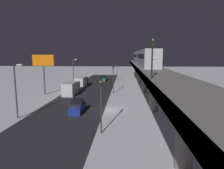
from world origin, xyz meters
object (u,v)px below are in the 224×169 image
subway_train (143,57)px  sedan_green (103,79)px  traffic_light_mid (113,75)px  traffic_light_far (117,68)px  box_truck (81,82)px  traffic_light_near (101,97)px  rail_signal (152,51)px  sedan_blue (78,107)px  delivery_van (71,88)px  commercial_billboard (43,64)px

subway_train → sedan_green: subway_train is taller
traffic_light_mid → sedan_green: bearing=-77.4°
traffic_light_mid → traffic_light_far: same height
sedan_green → traffic_light_far: traffic_light_far is taller
box_truck → traffic_light_near: (-9.50, 31.90, 2.85)m
traffic_light_near → rail_signal: bearing=167.0°
traffic_light_near → sedan_green: bearing=-84.0°
subway_train → sedan_green: bearing=-51.4°
rail_signal → traffic_light_near: size_ratio=0.62×
traffic_light_mid → rail_signal: bearing=102.2°
sedan_blue → traffic_light_near: bearing=-59.7°
traffic_light_mid → traffic_light_near: bearing=90.0°
sedan_blue → traffic_light_mid: bearing=73.0°
box_truck → delivery_van: same height
traffic_light_mid → subway_train: bearing=-140.7°
sedan_blue → delivery_van: size_ratio=0.63×
rail_signal → sedan_blue: size_ratio=0.85×
subway_train → traffic_light_near: bearing=76.1°
traffic_light_far → rail_signal: bearing=96.3°
sedan_blue → traffic_light_far: (-4.70, -38.86, 3.41)m
delivery_van → commercial_billboard: size_ratio=0.83×
traffic_light_near → traffic_light_far: 46.89m
sedan_green → rail_signal: bearing=-77.6°
sedan_blue → sedan_green: 36.38m
delivery_van → traffic_light_near: (-9.50, 21.59, 2.85)m
sedan_blue → delivery_van: (4.80, -13.56, 0.56)m
rail_signal → traffic_light_mid: rail_signal is taller
rail_signal → traffic_light_far: bearing=-83.7°
box_truck → commercial_billboard: commercial_billboard is taller
traffic_light_far → sedan_green: bearing=27.8°
rail_signal → traffic_light_mid: (5.31, -24.67, -5.02)m
traffic_light_near → commercial_billboard: bearing=-53.4°
sedan_blue → sedan_green: size_ratio=1.14×
subway_train → rail_signal: rail_signal is taller
traffic_light_far → commercial_billboard: bearing=59.6°
traffic_light_near → commercial_billboard: size_ratio=0.72×
rail_signal → sedan_blue: 16.03m
sedan_blue → traffic_light_far: 39.29m
commercial_billboard → traffic_light_mid: bearing=-169.9°
sedan_green → box_truck: 13.41m
delivery_van → traffic_light_far: traffic_light_far is taller
subway_train → sedan_green: (11.99, -15.00, -7.47)m
delivery_van → traffic_light_near: bearing=113.8°
traffic_light_far → sedan_blue: bearing=83.1°
delivery_van → traffic_light_far: (-9.50, -25.30, 2.85)m
sedan_blue → box_truck: box_truck is taller
sedan_blue → traffic_light_mid: size_ratio=0.73×
rail_signal → traffic_light_mid: bearing=-77.8°
rail_signal → commercial_billboard: (20.66, -21.92, -2.39)m
subway_train → box_truck: bearing=-8.4°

